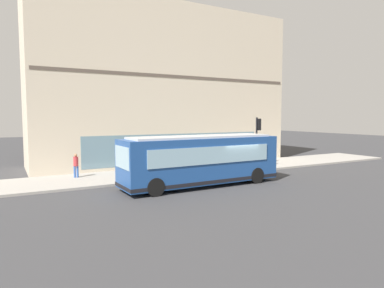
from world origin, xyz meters
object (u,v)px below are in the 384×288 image
object	(u,v)px
traffic_light_near_corner	(258,133)
newspaper_vending_box	(150,166)
fire_hydrant	(194,162)
pedestrian_near_hydrant	(271,152)
pedestrian_by_light_pole	(76,164)
city_bus_nearside	(201,160)
pedestrian_near_building_entrance	(173,156)

from	to	relation	value
traffic_light_near_corner	newspaper_vending_box	distance (m)	8.67
fire_hydrant	pedestrian_near_hydrant	world-z (taller)	pedestrian_near_hydrant
traffic_light_near_corner	pedestrian_by_light_pole	world-z (taller)	traffic_light_near_corner
fire_hydrant	newspaper_vending_box	distance (m)	4.33
traffic_light_near_corner	fire_hydrant	xyz separation A→B (m)	(3.35, 3.77, -2.43)
city_bus_nearside	newspaper_vending_box	distance (m)	5.40
traffic_light_near_corner	fire_hydrant	size ratio (longest dim) A/B	5.42
pedestrian_by_light_pole	newspaper_vending_box	distance (m)	5.11
pedestrian_near_hydrant	newspaper_vending_box	bearing A→B (deg)	89.98
city_bus_nearside	traffic_light_near_corner	distance (m)	7.38
newspaper_vending_box	city_bus_nearside	bearing A→B (deg)	-166.05
pedestrian_by_light_pole	newspaper_vending_box	bearing A→B (deg)	-96.60
traffic_light_near_corner	newspaper_vending_box	bearing A→B (deg)	73.23
city_bus_nearside	newspaper_vending_box	size ratio (longest dim) A/B	11.22
fire_hydrant	pedestrian_by_light_pole	world-z (taller)	pedestrian_by_light_pole
newspaper_vending_box	pedestrian_by_light_pole	bearing A→B (deg)	83.40
fire_hydrant	pedestrian_near_building_entrance	xyz separation A→B (m)	(0.35, 1.75, 0.56)
pedestrian_by_light_pole	pedestrian_near_hydrant	xyz separation A→B (m)	(-0.59, -16.66, 0.02)
city_bus_nearside	traffic_light_near_corner	bearing A→B (deg)	-67.75
pedestrian_by_light_pole	fire_hydrant	bearing A→B (deg)	-87.78
city_bus_nearside	pedestrian_near_building_entrance	bearing A→B (deg)	-10.49
fire_hydrant	pedestrian_near_building_entrance	world-z (taller)	pedestrian_near_building_entrance
city_bus_nearside	fire_hydrant	bearing A→B (deg)	-25.74
pedestrian_near_building_entrance	pedestrian_by_light_pole	xyz separation A→B (m)	(-0.71, 7.53, -0.01)
pedestrian_near_building_entrance	newspaper_vending_box	world-z (taller)	pedestrian_near_building_entrance
city_bus_nearside	pedestrian_near_hydrant	xyz separation A→B (m)	(5.15, -10.33, -0.47)
pedestrian_by_light_pole	pedestrian_near_hydrant	bearing A→B (deg)	-92.02
traffic_light_near_corner	pedestrian_near_building_entrance	bearing A→B (deg)	56.14
pedestrian_by_light_pole	pedestrian_near_building_entrance	bearing A→B (deg)	-84.62
fire_hydrant	pedestrian_near_hydrant	xyz separation A→B (m)	(-0.95, -7.39, 0.57)
fire_hydrant	pedestrian_by_light_pole	bearing A→B (deg)	92.22
city_bus_nearside	pedestrian_by_light_pole	world-z (taller)	city_bus_nearside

